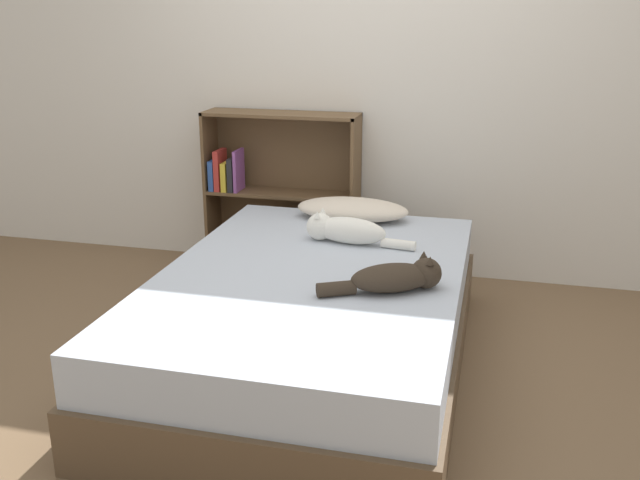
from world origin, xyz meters
name	(u,v)px	position (x,y,z in m)	size (l,w,h in m)	color
ground_plane	(312,366)	(0.00, 0.00, 0.00)	(8.00, 8.00, 0.00)	brown
wall_back	(371,71)	(0.00, 1.41, 1.25)	(8.00, 0.06, 2.50)	silver
bed	(312,321)	(0.00, 0.00, 0.24)	(1.37, 2.08, 0.48)	brown
pillow	(352,209)	(0.01, 0.85, 0.54)	(0.63, 0.31, 0.12)	beige
cat_light	(343,230)	(0.05, 0.44, 0.55)	(0.57, 0.18, 0.16)	white
cat_dark	(397,277)	(0.41, -0.13, 0.54)	(0.50, 0.33, 0.15)	#33281E
bookshelf	(278,189)	(-0.56, 1.28, 0.52)	(0.96, 0.26, 1.01)	brown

